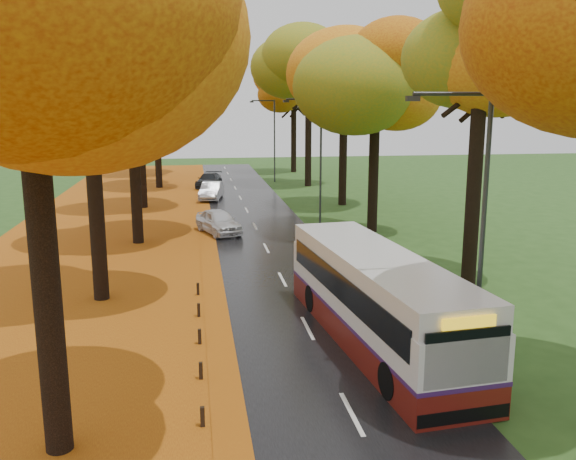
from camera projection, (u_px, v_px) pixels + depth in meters
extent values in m
cube|color=black|center=(264.00, 244.00, 33.63)|extent=(6.50, 90.00, 0.04)
cube|color=silver|center=(264.00, 244.00, 33.63)|extent=(0.12, 90.00, 0.01)
cube|color=#85350C|center=(96.00, 250.00, 32.28)|extent=(12.00, 90.00, 0.02)
cube|color=#B66812|center=(209.00, 246.00, 33.17)|extent=(0.90, 90.00, 0.01)
cylinder|color=black|center=(45.00, 266.00, 12.86)|extent=(0.60, 0.60, 8.58)
cylinder|color=black|center=(95.00, 185.00, 23.35)|extent=(0.60, 0.60, 9.15)
ellipsoid|color=gold|center=(84.00, 29.00, 22.18)|extent=(8.00, 8.00, 6.24)
cylinder|color=black|center=(135.00, 172.00, 33.23)|extent=(0.60, 0.60, 8.00)
ellipsoid|color=gold|center=(130.00, 77.00, 32.21)|extent=(9.20, 9.20, 7.18)
cylinder|color=black|center=(141.00, 150.00, 44.69)|extent=(0.60, 0.60, 8.58)
ellipsoid|color=gold|center=(137.00, 75.00, 43.59)|extent=(8.00, 8.00, 6.24)
cylinder|color=black|center=(157.00, 138.00, 55.36)|extent=(0.60, 0.60, 9.15)
ellipsoid|color=gold|center=(154.00, 73.00, 54.19)|extent=(9.20, 9.20, 7.18)
cylinder|color=black|center=(157.00, 138.00, 65.06)|extent=(0.60, 0.60, 8.00)
ellipsoid|color=gold|center=(155.00, 90.00, 64.04)|extent=(8.00, 8.00, 6.24)
cylinder|color=black|center=(474.00, 180.00, 24.63)|extent=(0.60, 0.60, 9.22)
ellipsoid|color=orange|center=(484.00, 31.00, 23.46)|extent=(8.20, 8.20, 6.40)
cylinder|color=black|center=(374.00, 164.00, 36.25)|extent=(0.60, 0.60, 8.19)
ellipsoid|color=orange|center=(376.00, 76.00, 35.21)|extent=(9.20, 9.20, 7.18)
cylinder|color=black|center=(343.00, 148.00, 45.96)|extent=(0.60, 0.60, 8.70)
ellipsoid|color=orange|center=(344.00, 74.00, 44.85)|extent=(8.20, 8.20, 6.40)
cylinder|color=black|center=(308.00, 137.00, 56.46)|extent=(0.60, 0.60, 9.22)
ellipsoid|color=orange|center=(309.00, 73.00, 55.29)|extent=(9.20, 9.20, 7.18)
cylinder|color=black|center=(294.00, 136.00, 68.26)|extent=(0.60, 0.60, 8.19)
ellipsoid|color=orange|center=(294.00, 89.00, 67.22)|extent=(8.20, 8.20, 6.40)
cube|color=black|center=(202.00, 417.00, 14.65)|extent=(0.11, 0.11, 0.52)
cube|color=black|center=(201.00, 371.00, 17.16)|extent=(0.11, 0.11, 0.52)
cube|color=black|center=(200.00, 337.00, 19.68)|extent=(0.11, 0.11, 0.52)
cube|color=black|center=(199.00, 310.00, 22.19)|extent=(0.11, 0.11, 0.52)
cube|color=black|center=(198.00, 289.00, 24.71)|extent=(0.11, 0.11, 0.52)
cylinder|color=#333538|center=(482.00, 237.00, 17.01)|extent=(0.14, 0.14, 8.00)
cylinder|color=#333538|center=(453.00, 94.00, 16.04)|extent=(2.20, 0.11, 0.11)
cube|color=#333538|center=(413.00, 98.00, 15.90)|extent=(0.35, 0.18, 0.14)
cylinder|color=#333538|center=(321.00, 163.00, 38.29)|extent=(0.14, 0.14, 8.00)
cylinder|color=#333538|center=(304.00, 99.00, 37.32)|extent=(2.20, 0.11, 0.11)
cube|color=#333538|center=(286.00, 101.00, 37.18)|extent=(0.35, 0.18, 0.14)
cylinder|color=#333538|center=(275.00, 141.00, 59.57)|extent=(0.14, 0.14, 8.00)
cylinder|color=#333538|center=(263.00, 101.00, 58.60)|extent=(2.20, 0.11, 0.11)
cube|color=#333538|center=(252.00, 102.00, 58.46)|extent=(0.35, 0.18, 0.14)
cube|color=#5B130E|center=(375.00, 328.00, 19.78)|extent=(3.58, 11.26, 0.91)
cube|color=silver|center=(376.00, 296.00, 19.55)|extent=(3.58, 11.26, 1.31)
cube|color=silver|center=(377.00, 265.00, 19.34)|extent=(3.51, 11.03, 0.70)
cube|color=#381854|center=(376.00, 314.00, 19.67)|extent=(3.61, 11.28, 0.12)
cube|color=black|center=(377.00, 284.00, 19.47)|extent=(3.53, 10.38, 0.86)
cube|color=black|center=(467.00, 358.00, 14.29)|extent=(2.21, 0.28, 1.41)
cube|color=yellow|center=(469.00, 322.00, 14.11)|extent=(1.38, 0.19, 0.28)
cube|color=black|center=(463.00, 415.00, 14.61)|extent=(2.46, 0.36, 0.35)
cylinder|color=black|center=(390.00, 381.00, 15.92)|extent=(0.38, 1.03, 1.01)
cylinder|color=black|center=(468.00, 371.00, 16.48)|extent=(0.38, 1.03, 1.01)
cylinder|color=black|center=(312.00, 298.00, 22.63)|extent=(0.38, 1.03, 1.01)
cylinder|color=black|center=(369.00, 294.00, 23.19)|extent=(0.38, 1.03, 1.01)
imported|color=silver|center=(219.00, 222.00, 36.22)|extent=(2.99, 4.53, 1.43)
imported|color=gray|center=(211.00, 191.00, 49.00)|extent=(2.25, 4.48, 1.41)
imported|color=black|center=(209.00, 180.00, 56.23)|extent=(2.88, 4.79, 1.30)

